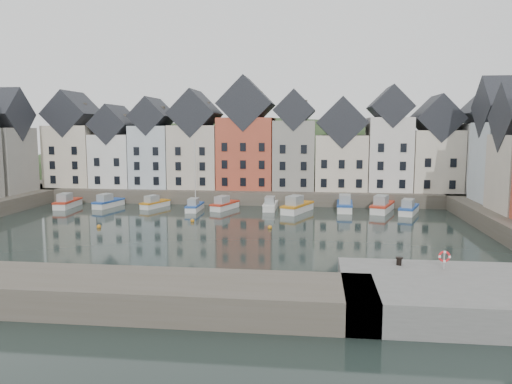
% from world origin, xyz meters
% --- Properties ---
extents(ground, '(260.00, 260.00, 0.00)m').
position_xyz_m(ground, '(0.00, 0.00, 0.00)').
color(ground, black).
rests_on(ground, ground).
extents(far_quay, '(90.00, 16.00, 2.00)m').
position_xyz_m(far_quay, '(0.00, 30.00, 1.00)').
color(far_quay, '#504A3D').
rests_on(far_quay, ground).
extents(near_quay, '(18.00, 10.00, 2.00)m').
position_xyz_m(near_quay, '(22.00, -20.00, 1.00)').
color(near_quay, '#60605E').
rests_on(near_quay, ground).
extents(hillside, '(153.60, 70.40, 64.00)m').
position_xyz_m(hillside, '(0.02, 56.00, -17.96)').
color(hillside, '#22371B').
rests_on(hillside, ground).
extents(far_terrace, '(72.37, 8.16, 17.78)m').
position_xyz_m(far_terrace, '(3.21, 28.00, 8.88)').
color(far_terrace, beige).
rests_on(far_terrace, far_quay).
extents(mooring_buoys, '(20.50, 5.50, 0.50)m').
position_xyz_m(mooring_buoys, '(-4.00, 5.33, 0.15)').
color(mooring_buoys, '#C57917').
rests_on(mooring_buoys, ground).
extents(boat_a, '(2.38, 6.40, 2.41)m').
position_xyz_m(boat_a, '(-25.24, 17.12, 0.72)').
color(boat_a, silver).
rests_on(boat_a, ground).
extents(boat_b, '(2.98, 6.13, 2.26)m').
position_xyz_m(boat_b, '(-19.40, 18.17, 0.67)').
color(boat_b, silver).
rests_on(boat_b, ground).
extents(boat_c, '(3.37, 5.61, 2.06)m').
position_xyz_m(boat_c, '(-12.38, 18.57, 0.61)').
color(boat_c, silver).
rests_on(boat_c, ground).
extents(boat_d, '(1.68, 5.35, 10.20)m').
position_xyz_m(boat_d, '(-5.83, 16.49, 0.66)').
color(boat_d, silver).
rests_on(boat_d, ground).
extents(boat_e, '(3.59, 6.08, 2.23)m').
position_xyz_m(boat_e, '(-1.82, 18.19, 0.66)').
color(boat_e, silver).
rests_on(boat_e, ground).
extents(boat_f, '(1.80, 5.69, 2.18)m').
position_xyz_m(boat_f, '(4.79, 18.75, 0.65)').
color(boat_f, silver).
rests_on(boat_f, ground).
extents(boat_g, '(4.56, 7.25, 2.67)m').
position_xyz_m(boat_g, '(8.68, 16.86, 0.79)').
color(boat_g, silver).
rests_on(boat_g, ground).
extents(boat_h, '(2.49, 6.94, 2.63)m').
position_xyz_m(boat_h, '(15.37, 19.11, 0.78)').
color(boat_h, silver).
rests_on(boat_h, ground).
extents(boat_i, '(4.25, 7.26, 2.66)m').
position_xyz_m(boat_i, '(20.51, 18.60, 0.79)').
color(boat_i, silver).
rests_on(boat_i, ground).
extents(boat_j, '(3.78, 6.39, 2.35)m').
position_xyz_m(boat_j, '(23.93, 17.40, 0.70)').
color(boat_j, silver).
rests_on(boat_j, ground).
extents(mooring_bollard, '(0.48, 0.48, 0.56)m').
position_xyz_m(mooring_bollard, '(17.17, -16.64, 2.31)').
color(mooring_bollard, black).
rests_on(mooring_bollard, near_quay).
extents(life_ring_post, '(0.80, 0.17, 1.30)m').
position_xyz_m(life_ring_post, '(20.06, -17.36, 2.86)').
color(life_ring_post, gray).
rests_on(life_ring_post, near_quay).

